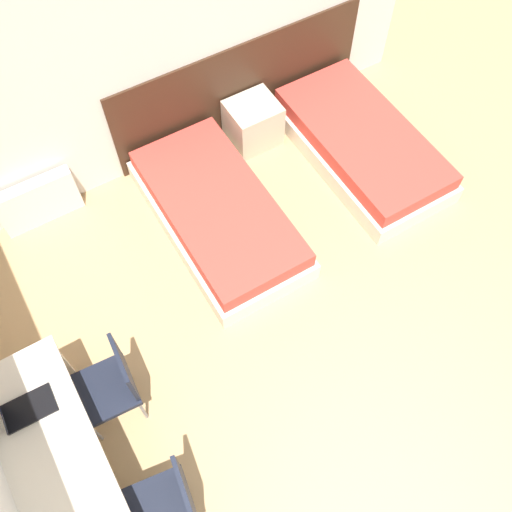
% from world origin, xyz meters
% --- Properties ---
extents(wall_back, '(5.51, 0.05, 2.70)m').
position_xyz_m(wall_back, '(0.00, 3.98, 1.35)').
color(wall_back, silver).
rests_on(wall_back, ground_plane).
extents(headboard_panel, '(2.74, 0.03, 1.03)m').
position_xyz_m(headboard_panel, '(0.87, 3.94, 0.51)').
color(headboard_panel, '#382316').
rests_on(headboard_panel, ground_plane).
extents(bed_near_window, '(0.99, 1.95, 0.37)m').
position_xyz_m(bed_near_window, '(0.04, 2.94, 0.18)').
color(bed_near_window, beige).
rests_on(bed_near_window, ground_plane).
extents(bed_near_door, '(0.99, 1.95, 0.37)m').
position_xyz_m(bed_near_door, '(1.69, 2.94, 0.18)').
color(bed_near_door, beige).
rests_on(bed_near_door, ground_plane).
extents(nightstand, '(0.50, 0.44, 0.49)m').
position_xyz_m(nightstand, '(0.87, 3.69, 0.24)').
color(nightstand, beige).
rests_on(nightstand, ground_plane).
extents(radiator, '(0.75, 0.12, 0.51)m').
position_xyz_m(radiator, '(-1.35, 3.86, 0.26)').
color(radiator, silver).
rests_on(radiator, ground_plane).
extents(desk, '(0.59, 1.85, 0.74)m').
position_xyz_m(desk, '(-1.96, 1.35, 0.57)').
color(desk, beige).
rests_on(desk, ground_plane).
extents(chair_near_laptop, '(0.47, 0.47, 0.88)m').
position_xyz_m(chair_near_laptop, '(-1.45, 1.82, 0.49)').
color(chair_near_laptop, black).
rests_on(chair_near_laptop, ground_plane).
extents(chair_near_notebook, '(0.50, 0.50, 0.88)m').
position_xyz_m(chair_near_notebook, '(-1.45, 0.87, 0.49)').
color(chair_near_notebook, black).
rests_on(chair_near_notebook, ground_plane).
extents(laptop, '(0.36, 0.23, 0.35)m').
position_xyz_m(laptop, '(-2.02, 1.84, 0.81)').
color(laptop, black).
rests_on(laptop, desk).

